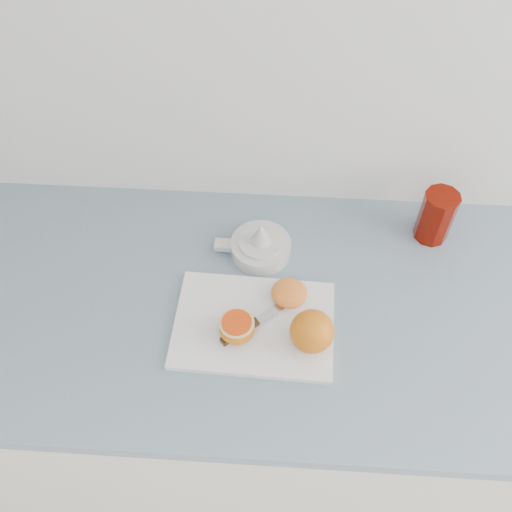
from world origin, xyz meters
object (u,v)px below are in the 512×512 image
object	(u,v)px
half_orange	(237,328)
red_tumbler	(436,218)
counter	(316,397)
citrus_juicer	(260,245)
cutting_board	(254,325)

from	to	relation	value
half_orange	red_tumbler	world-z (taller)	red_tumbler
counter	half_orange	bearing A→B (deg)	-155.65
citrus_juicer	red_tumbler	world-z (taller)	red_tumbler
citrus_juicer	red_tumbler	bearing A→B (deg)	11.05
counter	red_tumbler	distance (m)	0.58
cutting_board	half_orange	size ratio (longest dim) A/B	4.52
citrus_juicer	cutting_board	bearing A→B (deg)	-90.32
counter	cutting_board	distance (m)	0.48
cutting_board	citrus_juicer	distance (m)	0.19
counter	red_tumbler	world-z (taller)	red_tumbler
red_tumbler	cutting_board	bearing A→B (deg)	-145.23
cutting_board	citrus_juicer	xyz separation A→B (m)	(0.00, 0.19, 0.02)
half_orange	red_tumbler	distance (m)	0.50
citrus_juicer	half_orange	bearing A→B (deg)	-98.40
half_orange	counter	bearing A→B (deg)	24.35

